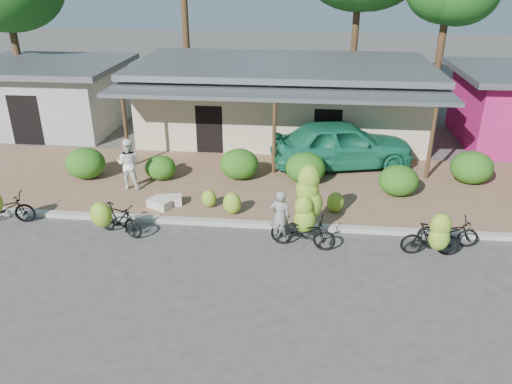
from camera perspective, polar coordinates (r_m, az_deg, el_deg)
ground at (r=13.51m, az=0.14°, el=-8.06°), size 100.00×100.00×0.00m
sidewalk at (r=17.88m, az=1.78°, el=0.75°), size 60.00×6.00×0.12m
curb at (r=15.18m, az=0.91°, el=-3.76°), size 60.00×0.25×0.15m
shop_main at (r=22.95m, az=2.98°, el=10.56°), size 13.00×8.50×3.35m
shop_grey at (r=26.02m, az=-22.40°, el=10.22°), size 7.00×6.00×3.15m
hedge_0 at (r=19.20m, az=-18.92°, el=3.12°), size 1.45×1.30×1.13m
hedge_1 at (r=18.42m, az=-10.87°, el=2.73°), size 1.12×1.01×0.88m
hedge_2 at (r=18.14m, az=-1.94°, el=3.22°), size 1.42×1.28×1.11m
hedge_3 at (r=17.84m, az=5.67°, el=2.74°), size 1.42×1.28×1.11m
hedge_4 at (r=17.48m, az=15.98°, el=1.28°), size 1.34×1.21×1.05m
hedge_5 at (r=19.34m, az=23.44°, el=2.59°), size 1.48×1.33×1.16m
bike_far_left at (r=16.95m, az=-27.05°, el=-1.56°), size 1.91×1.38×1.41m
bike_left at (r=14.98m, az=-15.83°, el=-2.91°), size 1.71×1.38×1.33m
bike_center at (r=14.07m, az=5.67°, el=-2.54°), size 1.94×1.34×2.28m
bike_right at (r=14.15m, az=19.65°, el=-4.87°), size 1.62×1.12×1.58m
bike_far_right at (r=15.08m, az=21.09°, el=-4.24°), size 1.68×0.65×0.87m
loose_banana_a at (r=16.10m, az=-5.40°, el=-0.76°), size 0.48×0.41×0.60m
loose_banana_b at (r=15.60m, az=-2.75°, el=-1.31°), size 0.57×0.49×0.72m
loose_banana_c at (r=15.92m, az=9.05°, el=-1.14°), size 0.54×0.46×0.67m
sack_near at (r=16.51m, az=-9.95°, el=-0.95°), size 0.92×0.58×0.30m
sack_far at (r=16.34m, az=-11.02°, el=-1.35°), size 0.84×0.67×0.28m
vendor at (r=14.07m, az=2.76°, el=-2.86°), size 0.59×0.39×1.61m
bystander at (r=17.79m, az=-14.33°, el=3.17°), size 0.93×0.76×1.79m
teal_van at (r=19.40m, az=9.81°, el=5.43°), size 5.70×3.36×1.82m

